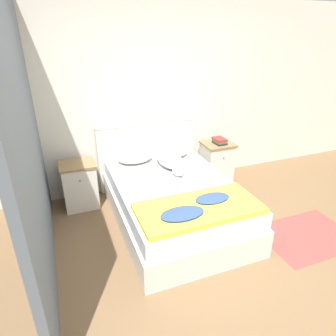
{
  "coord_description": "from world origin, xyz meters",
  "views": [
    {
      "loc": [
        -1.18,
        -1.83,
        2.17
      ],
      "look_at": [
        0.01,
        1.24,
        0.63
      ],
      "focal_mm": 32.0,
      "sensor_mm": 36.0,
      "label": 1
    }
  ],
  "objects_px": {
    "nightstand_right": "(217,162)",
    "pillow_left": "(135,157)",
    "bed": "(174,202)",
    "book_stack": "(220,141)",
    "nightstand_left": "(80,185)",
    "dog": "(169,158)",
    "pillow_right": "(171,152)"
  },
  "relations": [
    {
      "from": "pillow_left",
      "to": "pillow_right",
      "type": "distance_m",
      "value": 0.54
    },
    {
      "from": "bed",
      "to": "nightstand_left",
      "type": "relative_size",
      "value": 3.19
    },
    {
      "from": "pillow_left",
      "to": "book_stack",
      "type": "relative_size",
      "value": 2.22
    },
    {
      "from": "nightstand_right",
      "to": "pillow_left",
      "type": "relative_size",
      "value": 1.3
    },
    {
      "from": "nightstand_left",
      "to": "book_stack",
      "type": "relative_size",
      "value": 2.89
    },
    {
      "from": "bed",
      "to": "book_stack",
      "type": "distance_m",
      "value": 1.33
    },
    {
      "from": "bed",
      "to": "book_stack",
      "type": "bearing_deg",
      "value": 35.75
    },
    {
      "from": "pillow_left",
      "to": "pillow_right",
      "type": "xyz_separation_m",
      "value": [
        0.54,
        0.0,
        0.0
      ]
    },
    {
      "from": "bed",
      "to": "dog",
      "type": "height_order",
      "value": "dog"
    },
    {
      "from": "dog",
      "to": "pillow_right",
      "type": "bearing_deg",
      "value": 63.41
    },
    {
      "from": "book_stack",
      "to": "nightstand_right",
      "type": "bearing_deg",
      "value": 103.04
    },
    {
      "from": "pillow_left",
      "to": "pillow_right",
      "type": "bearing_deg",
      "value": 0.0
    },
    {
      "from": "bed",
      "to": "dog",
      "type": "bearing_deg",
      "value": 75.69
    },
    {
      "from": "nightstand_right",
      "to": "pillow_left",
      "type": "height_order",
      "value": "pillow_left"
    },
    {
      "from": "nightstand_left",
      "to": "pillow_left",
      "type": "bearing_deg",
      "value": -0.79
    },
    {
      "from": "pillow_right",
      "to": "book_stack",
      "type": "height_order",
      "value": "book_stack"
    },
    {
      "from": "nightstand_right",
      "to": "pillow_right",
      "type": "relative_size",
      "value": 1.3
    },
    {
      "from": "book_stack",
      "to": "dog",
      "type": "bearing_deg",
      "value": -162.72
    },
    {
      "from": "pillow_left",
      "to": "book_stack",
      "type": "xyz_separation_m",
      "value": [
        1.3,
        -0.02,
        0.07
      ]
    },
    {
      "from": "dog",
      "to": "pillow_left",
      "type": "bearing_deg",
      "value": 141.77
    },
    {
      "from": "nightstand_right",
      "to": "book_stack",
      "type": "relative_size",
      "value": 2.89
    },
    {
      "from": "nightstand_right",
      "to": "dog",
      "type": "distance_m",
      "value": 1.01
    },
    {
      "from": "pillow_left",
      "to": "nightstand_right",
      "type": "bearing_deg",
      "value": 0.46
    },
    {
      "from": "nightstand_right",
      "to": "pillow_right",
      "type": "height_order",
      "value": "pillow_right"
    },
    {
      "from": "bed",
      "to": "nightstand_left",
      "type": "bearing_deg",
      "value": 142.98
    },
    {
      "from": "nightstand_right",
      "to": "pillow_left",
      "type": "xyz_separation_m",
      "value": [
        -1.29,
        -0.01,
        0.29
      ]
    },
    {
      "from": "bed",
      "to": "pillow_right",
      "type": "relative_size",
      "value": 4.14
    },
    {
      "from": "nightstand_right",
      "to": "book_stack",
      "type": "distance_m",
      "value": 0.35
    },
    {
      "from": "pillow_left",
      "to": "bed",
      "type": "bearing_deg",
      "value": -70.56
    },
    {
      "from": "nightstand_left",
      "to": "nightstand_right",
      "type": "distance_m",
      "value": 2.04
    },
    {
      "from": "book_stack",
      "to": "nightstand_left",
      "type": "bearing_deg",
      "value": 179.16
    },
    {
      "from": "nightstand_right",
      "to": "nightstand_left",
      "type": "bearing_deg",
      "value": 180.0
    }
  ]
}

